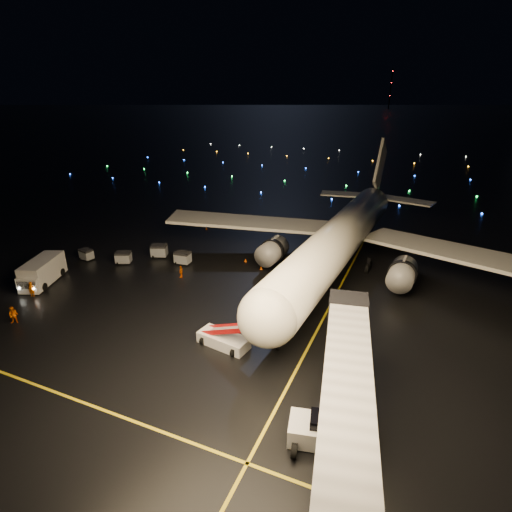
% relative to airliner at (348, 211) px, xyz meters
% --- Properties ---
extents(ground, '(2000.00, 2000.00, 0.00)m').
position_rel_airliner_xyz_m(ground, '(-10.74, 273.99, -7.65)').
color(ground, black).
rests_on(ground, ground).
extents(lane_centre, '(0.25, 80.00, 0.02)m').
position_rel_airliner_xyz_m(lane_centre, '(1.26, -11.01, -7.64)').
color(lane_centre, gold).
rests_on(lane_centre, ground).
extents(lane_cross, '(60.00, 0.25, 0.02)m').
position_rel_airliner_xyz_m(lane_cross, '(-15.74, -36.01, -7.64)').
color(lane_cross, gold).
rests_on(lane_cross, ground).
extents(airliner, '(56.81, 54.27, 15.30)m').
position_rel_airliner_xyz_m(airliner, '(0.00, 0.00, 0.00)').
color(airliner, white).
rests_on(airliner, ground).
extents(pushback_tug, '(5.01, 3.33, 2.19)m').
position_rel_airliner_xyz_m(pushback_tug, '(5.26, -32.31, -6.55)').
color(pushback_tug, silver).
rests_on(pushback_tug, ground).
extents(belt_loader, '(7.60, 3.15, 3.58)m').
position_rel_airliner_xyz_m(belt_loader, '(-6.28, -24.83, -5.86)').
color(belt_loader, silver).
rests_on(belt_loader, ground).
extents(service_truck, '(5.48, 8.82, 3.11)m').
position_rel_airliner_xyz_m(service_truck, '(-33.81, -21.45, -6.09)').
color(service_truck, silver).
rests_on(service_truck, ground).
extents(crew_a, '(0.76, 0.62, 1.80)m').
position_rel_airliner_xyz_m(crew_a, '(-31.87, -24.87, -6.75)').
color(crew_a, '#E85D01').
rests_on(crew_a, ground).
extents(crew_b, '(1.16, 1.09, 1.91)m').
position_rel_airliner_xyz_m(crew_b, '(-28.26, -29.92, -6.69)').
color(crew_b, '#E85D01').
rests_on(crew_b, ground).
extents(crew_c, '(0.59, 1.02, 1.63)m').
position_rel_airliner_xyz_m(crew_c, '(-18.51, -13.39, -6.83)').
color(crew_c, '#E85D01').
rests_on(crew_c, ground).
extents(safety_cone_0, '(0.54, 0.54, 0.49)m').
position_rel_airliner_xyz_m(safety_cone_0, '(-9.89, -6.84, -7.40)').
color(safety_cone_0, '#FE5704').
rests_on(safety_cone_0, ground).
extents(safety_cone_1, '(0.41, 0.41, 0.45)m').
position_rel_airliner_xyz_m(safety_cone_1, '(-3.92, -1.27, -7.42)').
color(safety_cone_1, '#FE5704').
rests_on(safety_cone_1, ground).
extents(safety_cone_2, '(0.50, 0.50, 0.45)m').
position_rel_airliner_xyz_m(safety_cone_2, '(-13.02, -5.17, -7.42)').
color(safety_cone_2, '#FE5704').
rests_on(safety_cone_2, ground).
extents(safety_cone_3, '(0.50, 0.50, 0.45)m').
position_rel_airliner_xyz_m(safety_cone_3, '(-25.60, 5.55, -7.42)').
color(safety_cone_3, '#FE5704').
rests_on(safety_cone_3, ground).
extents(radio_mast, '(1.80, 1.80, 64.00)m').
position_rel_airliner_xyz_m(radio_mast, '(-70.74, 713.99, 24.35)').
color(radio_mast, black).
rests_on(radio_mast, ground).
extents(taxiway_lights, '(164.00, 92.00, 0.36)m').
position_rel_airliner_xyz_m(taxiway_lights, '(-10.74, 79.99, -7.47)').
color(taxiway_lights, black).
rests_on(taxiway_lights, ground).
extents(baggage_cart_0, '(2.64, 2.27, 1.89)m').
position_rel_airliner_xyz_m(baggage_cart_0, '(-25.46, -8.54, -6.70)').
color(baggage_cart_0, gray).
rests_on(baggage_cart_0, ground).
extents(baggage_cart_1, '(2.20, 1.61, 1.78)m').
position_rel_airliner_xyz_m(baggage_cart_1, '(-20.84, -9.39, -6.76)').
color(baggage_cart_1, gray).
rests_on(baggage_cart_1, ground).
extents(baggage_cart_2, '(2.44, 2.14, 1.73)m').
position_rel_airliner_xyz_m(baggage_cart_2, '(-28.65, -12.59, -6.78)').
color(baggage_cart_2, gray).
rests_on(baggage_cart_2, ground).
extents(baggage_cart_3, '(2.08, 1.65, 1.58)m').
position_rel_airliner_xyz_m(baggage_cart_3, '(-34.55, -13.60, -6.86)').
color(baggage_cart_3, gray).
rests_on(baggage_cart_3, ground).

